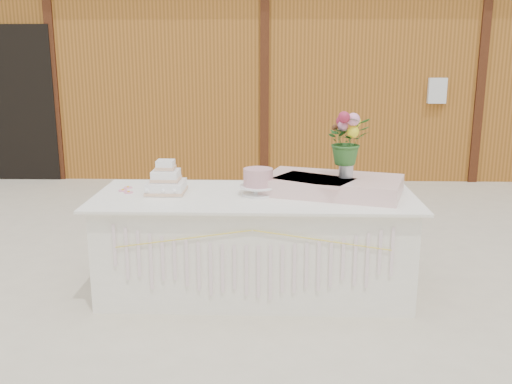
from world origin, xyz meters
TOP-DOWN VIEW (x-y plane):
  - ground at (0.00, 0.00)m, footprint 80.00×80.00m
  - barn at (-0.01, 5.99)m, footprint 12.60×4.60m
  - cake_table at (0.00, -0.00)m, footprint 2.40×1.00m
  - wedding_cake at (-0.67, 0.04)m, footprint 0.29×0.29m
  - pink_cake_stand at (0.03, 0.00)m, footprint 0.28×0.28m
  - satin_runner at (0.59, 0.07)m, footprint 1.13×0.85m
  - flower_vase at (0.68, 0.07)m, footprint 0.11×0.11m
  - bouquet at (0.68, 0.07)m, footprint 0.38×0.35m
  - loose_flowers at (-1.00, 0.13)m, footprint 0.22×0.36m

SIDE VIEW (x-z plane):
  - ground at x=0.00m, z-range 0.00..0.00m
  - cake_table at x=0.00m, z-range 0.00..0.77m
  - loose_flowers at x=-1.00m, z-range 0.77..0.79m
  - satin_runner at x=0.59m, z-range 0.77..0.90m
  - wedding_cake at x=-0.67m, z-range 0.73..0.98m
  - pink_cake_stand at x=0.03m, z-range 0.78..0.98m
  - flower_vase at x=0.68m, z-range 0.90..1.04m
  - bouquet at x=0.68m, z-range 1.04..1.40m
  - barn at x=-0.01m, z-range 0.03..3.33m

